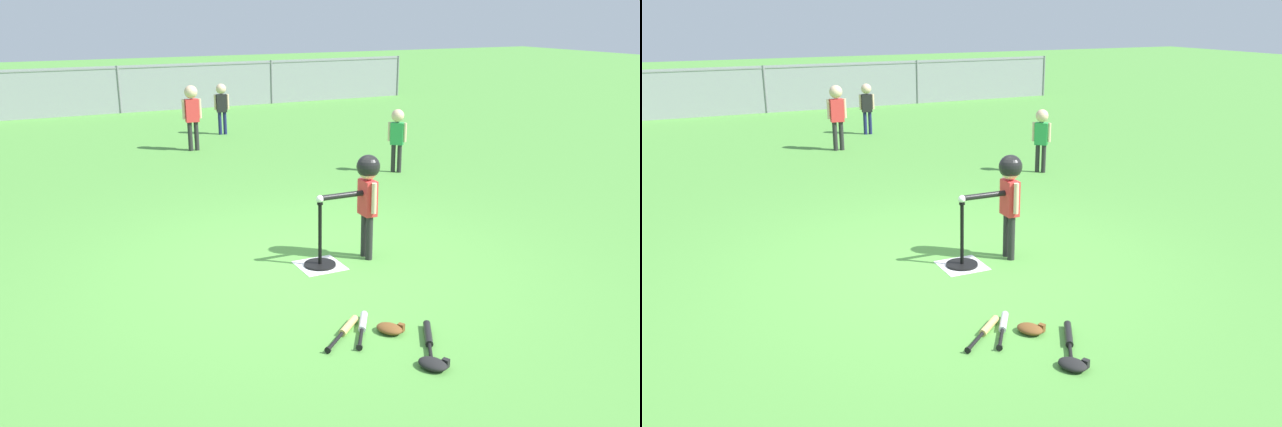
{
  "view_description": "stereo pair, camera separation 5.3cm",
  "coord_description": "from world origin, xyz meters",
  "views": [
    {
      "loc": [
        -2.49,
        -5.49,
        2.46
      ],
      "look_at": [
        0.12,
        -0.03,
        0.55
      ],
      "focal_mm": 36.45,
      "sensor_mm": 36.0,
      "label": 1
    },
    {
      "loc": [
        -2.44,
        -5.52,
        2.46
      ],
      "look_at": [
        0.12,
        -0.03,
        0.55
      ],
      "focal_mm": 36.45,
      "sensor_mm": 36.0,
      "label": 2
    }
  ],
  "objects": [
    {
      "name": "glove_by_plate",
      "position": [
        0.01,
        -2.14,
        0.04
      ],
      "size": [
        0.24,
        0.27,
        0.07
      ],
      "color": "black",
      "rests_on": "ground_plane"
    },
    {
      "name": "fielder_near_right",
      "position": [
        0.46,
        5.97,
        0.75
      ],
      "size": [
        0.35,
        0.23,
        1.17
      ],
      "color": "#262626",
      "rests_on": "ground_plane"
    },
    {
      "name": "batting_tee",
      "position": [
        0.12,
        -0.03,
        0.1
      ],
      "size": [
        0.32,
        0.32,
        0.66
      ],
      "color": "black",
      "rests_on": "ground_plane"
    },
    {
      "name": "spare_bat_black",
      "position": [
        0.21,
        -1.8,
        0.03
      ],
      "size": [
        0.41,
        0.63,
        0.06
      ],
      "color": "black",
      "rests_on": "ground_plane"
    },
    {
      "name": "ground_plane",
      "position": [
        0.0,
        0.0,
        0.0
      ],
      "size": [
        60.0,
        60.0,
        0.0
      ],
      "primitive_type": "plane",
      "color": "#51933D"
    },
    {
      "name": "spare_bat_wood",
      "position": [
        -0.3,
        -1.39,
        0.03
      ],
      "size": [
        0.47,
        0.42,
        0.06
      ],
      "color": "#DBB266",
      "rests_on": "ground_plane"
    },
    {
      "name": "fielder_deep_left",
      "position": [
        2.9,
        2.98,
        0.64
      ],
      "size": [
        0.23,
        0.22,
        0.99
      ],
      "color": "#262626",
      "rests_on": "ground_plane"
    },
    {
      "name": "outfield_fence",
      "position": [
        0.0,
        11.09,
        0.62
      ],
      "size": [
        16.06,
        0.06,
        1.15
      ],
      "color": "slate",
      "rests_on": "ground_plane"
    },
    {
      "name": "batter_child",
      "position": [
        0.64,
        -0.04,
        0.77
      ],
      "size": [
        0.63,
        0.31,
        1.09
      ],
      "color": "#262626",
      "rests_on": "ground_plane"
    },
    {
      "name": "home_plate",
      "position": [
        0.12,
        -0.03,
        0.0
      ],
      "size": [
        0.44,
        0.44,
        0.01
      ],
      "primitive_type": "cube",
      "color": "white",
      "rests_on": "ground_plane"
    },
    {
      "name": "spare_bat_silver",
      "position": [
        -0.15,
        -1.39,
        0.03
      ],
      "size": [
        0.36,
        0.51,
        0.06
      ],
      "color": "silver",
      "rests_on": "ground_plane"
    },
    {
      "name": "fielder_deep_center",
      "position": [
        1.41,
        7.28,
        0.66
      ],
      "size": [
        0.3,
        0.2,
        1.03
      ],
      "color": "#191E4C",
      "rests_on": "ground_plane"
    },
    {
      "name": "glove_near_bats",
      "position": [
        0.02,
        -1.55,
        0.04
      ],
      "size": [
        0.25,
        0.27,
        0.07
      ],
      "color": "brown",
      "rests_on": "ground_plane"
    },
    {
      "name": "baseball_on_tee",
      "position": [
        0.12,
        -0.03,
        0.7
      ],
      "size": [
        0.07,
        0.07,
        0.07
      ],
      "primitive_type": "sphere",
      "color": "white",
      "rests_on": "batting_tee"
    }
  ]
}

